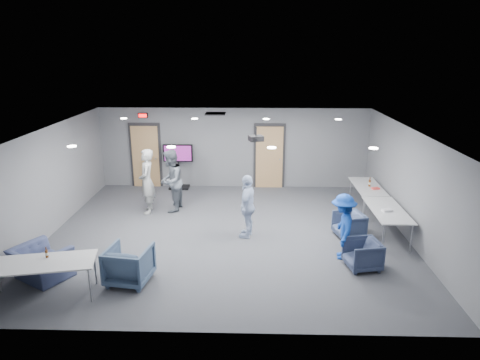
{
  "coord_description": "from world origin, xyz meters",
  "views": [
    {
      "loc": [
        0.61,
        -10.08,
        4.55
      ],
      "look_at": [
        0.3,
        0.83,
        1.2
      ],
      "focal_mm": 32.0,
      "sensor_mm": 36.0,
      "label": 1
    }
  ],
  "objects_px": {
    "tv_stand": "(178,164)",
    "bottle_front": "(47,254)",
    "table_right_b": "(387,211)",
    "projector": "(256,138)",
    "chair_right_b": "(349,225)",
    "table_front_left": "(41,264)",
    "bottle_right": "(370,183)",
    "person_b": "(171,181)",
    "person_a": "(147,181)",
    "person_c": "(248,206)",
    "table_right_a": "(368,187)",
    "person_d": "(343,226)",
    "chair_front_a": "(129,264)",
    "chair_front_b": "(41,263)",
    "chair_right_c": "(362,254)"
  },
  "relations": [
    {
      "from": "chair_front_b",
      "to": "bottle_right",
      "type": "xyz_separation_m",
      "value": [
        7.74,
        4.14,
        0.49
      ]
    },
    {
      "from": "bottle_front",
      "to": "projector",
      "type": "xyz_separation_m",
      "value": [
        4.01,
        3.31,
        1.59
      ]
    },
    {
      "from": "chair_right_c",
      "to": "chair_front_b",
      "type": "xyz_separation_m",
      "value": [
        -6.71,
        -0.62,
        0.02
      ]
    },
    {
      "from": "person_c",
      "to": "chair_front_a",
      "type": "bearing_deg",
      "value": -32.29
    },
    {
      "from": "bottle_front",
      "to": "tv_stand",
      "type": "relative_size",
      "value": 0.15
    },
    {
      "from": "bottle_front",
      "to": "person_a",
      "type": "bearing_deg",
      "value": 77.96
    },
    {
      "from": "table_front_left",
      "to": "bottle_right",
      "type": "bearing_deg",
      "value": 21.72
    },
    {
      "from": "bottle_right",
      "to": "projector",
      "type": "distance_m",
      "value": 3.91
    },
    {
      "from": "person_a",
      "to": "person_b",
      "type": "relative_size",
      "value": 1.02
    },
    {
      "from": "table_right_a",
      "to": "bottle_front",
      "type": "distance_m",
      "value": 8.67
    },
    {
      "from": "table_right_b",
      "to": "projector",
      "type": "relative_size",
      "value": 4.69
    },
    {
      "from": "chair_front_b",
      "to": "table_front_left",
      "type": "distance_m",
      "value": 0.86
    },
    {
      "from": "person_b",
      "to": "table_right_b",
      "type": "bearing_deg",
      "value": 80.15
    },
    {
      "from": "chair_front_a",
      "to": "chair_front_b",
      "type": "height_order",
      "value": "chair_front_a"
    },
    {
      "from": "chair_right_c",
      "to": "bottle_front",
      "type": "xyz_separation_m",
      "value": [
        -6.31,
        -1.11,
        0.49
      ]
    },
    {
      "from": "person_b",
      "to": "person_d",
      "type": "bearing_deg",
      "value": 63.47
    },
    {
      "from": "person_b",
      "to": "table_right_a",
      "type": "bearing_deg",
      "value": 98.73
    },
    {
      "from": "table_right_b",
      "to": "tv_stand",
      "type": "bearing_deg",
      "value": 57.24
    },
    {
      "from": "person_b",
      "to": "chair_front_b",
      "type": "bearing_deg",
      "value": -20.52
    },
    {
      "from": "person_c",
      "to": "bottle_right",
      "type": "relative_size",
      "value": 5.88
    },
    {
      "from": "chair_right_b",
      "to": "chair_front_b",
      "type": "bearing_deg",
      "value": -84.8
    },
    {
      "from": "tv_stand",
      "to": "person_b",
      "type": "bearing_deg",
      "value": -86.34
    },
    {
      "from": "person_b",
      "to": "bottle_right",
      "type": "relative_size",
      "value": 6.63
    },
    {
      "from": "chair_right_b",
      "to": "table_right_b",
      "type": "distance_m",
      "value": 1.0
    },
    {
      "from": "table_front_left",
      "to": "person_a",
      "type": "bearing_deg",
      "value": 66.45
    },
    {
      "from": "person_c",
      "to": "chair_right_b",
      "type": "xyz_separation_m",
      "value": [
        2.56,
        0.05,
        -0.49
      ]
    },
    {
      "from": "tv_stand",
      "to": "projector",
      "type": "bearing_deg",
      "value": -51.56
    },
    {
      "from": "person_b",
      "to": "projector",
      "type": "height_order",
      "value": "projector"
    },
    {
      "from": "bottle_right",
      "to": "chair_right_b",
      "type": "bearing_deg",
      "value": -117.09
    },
    {
      "from": "person_b",
      "to": "bottle_front",
      "type": "xyz_separation_m",
      "value": [
        -1.57,
        -4.43,
        -0.1
      ]
    },
    {
      "from": "table_right_b",
      "to": "tv_stand",
      "type": "xyz_separation_m",
      "value": [
        -5.86,
        3.77,
        0.17
      ]
    },
    {
      "from": "person_a",
      "to": "bottle_right",
      "type": "distance_m",
      "value": 6.43
    },
    {
      "from": "chair_front_b",
      "to": "projector",
      "type": "xyz_separation_m",
      "value": [
        4.41,
        2.81,
        2.06
      ]
    },
    {
      "from": "chair_right_b",
      "to": "table_front_left",
      "type": "relative_size",
      "value": 0.33
    },
    {
      "from": "tv_stand",
      "to": "chair_right_b",
      "type": "bearing_deg",
      "value": -37.57
    },
    {
      "from": "chair_right_b",
      "to": "chair_front_a",
      "type": "relative_size",
      "value": 0.81
    },
    {
      "from": "table_front_left",
      "to": "person_d",
      "type": "bearing_deg",
      "value": 5.22
    },
    {
      "from": "person_d",
      "to": "person_a",
      "type": "bearing_deg",
      "value": -111.45
    },
    {
      "from": "table_right_a",
      "to": "table_front_left",
      "type": "height_order",
      "value": "same"
    },
    {
      "from": "person_d",
      "to": "chair_front_a",
      "type": "distance_m",
      "value": 4.68
    },
    {
      "from": "person_a",
      "to": "person_c",
      "type": "relative_size",
      "value": 1.15
    },
    {
      "from": "tv_stand",
      "to": "bottle_front",
      "type": "bearing_deg",
      "value": -102.4
    },
    {
      "from": "person_a",
      "to": "person_b",
      "type": "bearing_deg",
      "value": 92.35
    },
    {
      "from": "person_b",
      "to": "bottle_front",
      "type": "height_order",
      "value": "person_b"
    },
    {
      "from": "chair_right_c",
      "to": "chair_front_b",
      "type": "bearing_deg",
      "value": -95.2
    },
    {
      "from": "person_c",
      "to": "table_right_a",
      "type": "distance_m",
      "value": 4.01
    },
    {
      "from": "chair_front_a",
      "to": "projector",
      "type": "relative_size",
      "value": 2.09
    },
    {
      "from": "person_c",
      "to": "bottle_front",
      "type": "relative_size",
      "value": 7.32
    },
    {
      "from": "person_b",
      "to": "chair_front_a",
      "type": "bearing_deg",
      "value": 4.42
    },
    {
      "from": "person_d",
      "to": "table_front_left",
      "type": "xyz_separation_m",
      "value": [
        -5.99,
        -1.81,
        -0.06
      ]
    }
  ]
}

